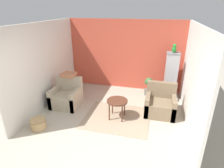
{
  "coord_description": "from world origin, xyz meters",
  "views": [
    {
      "loc": [
        1.18,
        -2.78,
        2.85
      ],
      "look_at": [
        0.0,
        1.83,
        0.86
      ],
      "focal_mm": 30.0,
      "sensor_mm": 36.0,
      "label": 1
    }
  ],
  "objects_px": {
    "birdcage": "(171,77)",
    "parrot": "(174,49)",
    "wicker_basket": "(38,124)",
    "potted_plant": "(149,86)",
    "coffee_table": "(117,102)",
    "armchair_left": "(67,97)",
    "armchair_right": "(160,105)"
  },
  "relations": [
    {
      "from": "armchair_left",
      "to": "potted_plant",
      "type": "bearing_deg",
      "value": 30.88
    },
    {
      "from": "armchair_left",
      "to": "parrot",
      "type": "bearing_deg",
      "value": 24.32
    },
    {
      "from": "potted_plant",
      "to": "coffee_table",
      "type": "bearing_deg",
      "value": -112.61
    },
    {
      "from": "parrot",
      "to": "wicker_basket",
      "type": "bearing_deg",
      "value": -140.4
    },
    {
      "from": "coffee_table",
      "to": "armchair_right",
      "type": "xyz_separation_m",
      "value": [
        1.13,
        0.52,
        -0.19
      ]
    },
    {
      "from": "birdcage",
      "to": "parrot",
      "type": "bearing_deg",
      "value": 90.0
    },
    {
      "from": "potted_plant",
      "to": "parrot",
      "type": "bearing_deg",
      "value": -3.27
    },
    {
      "from": "armchair_left",
      "to": "coffee_table",
      "type": "bearing_deg",
      "value": -10.34
    },
    {
      "from": "birdcage",
      "to": "parrot",
      "type": "relative_size",
      "value": 5.47
    },
    {
      "from": "armchair_right",
      "to": "potted_plant",
      "type": "height_order",
      "value": "armchair_right"
    },
    {
      "from": "wicker_basket",
      "to": "potted_plant",
      "type": "bearing_deg",
      "value": 46.83
    },
    {
      "from": "coffee_table",
      "to": "armchair_left",
      "type": "distance_m",
      "value": 1.69
    },
    {
      "from": "birdcage",
      "to": "potted_plant",
      "type": "distance_m",
      "value": 0.79
    },
    {
      "from": "armchair_right",
      "to": "birdcage",
      "type": "height_order",
      "value": "birdcage"
    },
    {
      "from": "armchair_right",
      "to": "parrot",
      "type": "xyz_separation_m",
      "value": [
        0.27,
        1.16,
        1.37
      ]
    },
    {
      "from": "coffee_table",
      "to": "wicker_basket",
      "type": "distance_m",
      "value": 2.07
    },
    {
      "from": "birdcage",
      "to": "potted_plant",
      "type": "height_order",
      "value": "birdcage"
    },
    {
      "from": "parrot",
      "to": "birdcage",
      "type": "bearing_deg",
      "value": -90.0
    },
    {
      "from": "coffee_table",
      "to": "armchair_right",
      "type": "height_order",
      "value": "armchair_right"
    },
    {
      "from": "birdcage",
      "to": "wicker_basket",
      "type": "height_order",
      "value": "birdcage"
    },
    {
      "from": "armchair_right",
      "to": "wicker_basket",
      "type": "xyz_separation_m",
      "value": [
        -2.93,
        -1.48,
        -0.15
      ]
    },
    {
      "from": "coffee_table",
      "to": "armchair_left",
      "type": "relative_size",
      "value": 0.64
    },
    {
      "from": "armchair_left",
      "to": "armchair_right",
      "type": "relative_size",
      "value": 1.0
    },
    {
      "from": "armchair_left",
      "to": "potted_plant",
      "type": "xyz_separation_m",
      "value": [
        2.37,
        1.42,
        0.04
      ]
    },
    {
      "from": "coffee_table",
      "to": "birdcage",
      "type": "bearing_deg",
      "value": 50.25
    },
    {
      "from": "birdcage",
      "to": "wicker_basket",
      "type": "distance_m",
      "value": 4.19
    },
    {
      "from": "birdcage",
      "to": "armchair_right",
      "type": "bearing_deg",
      "value": -103.06
    },
    {
      "from": "coffee_table",
      "to": "parrot",
      "type": "xyz_separation_m",
      "value": [
        1.39,
        1.68,
        1.18
      ]
    },
    {
      "from": "wicker_basket",
      "to": "coffee_table",
      "type": "bearing_deg",
      "value": 28.16
    },
    {
      "from": "coffee_table",
      "to": "potted_plant",
      "type": "distance_m",
      "value": 1.87
    },
    {
      "from": "armchair_right",
      "to": "birdcage",
      "type": "bearing_deg",
      "value": 76.94
    },
    {
      "from": "coffee_table",
      "to": "parrot",
      "type": "height_order",
      "value": "parrot"
    }
  ]
}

